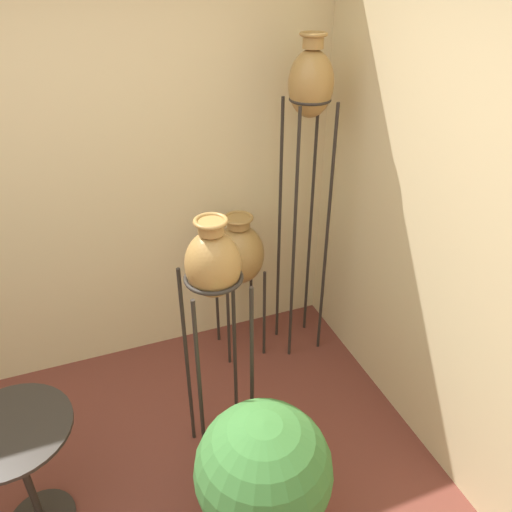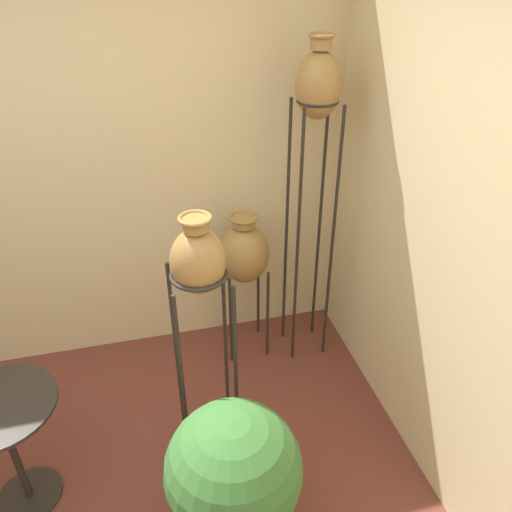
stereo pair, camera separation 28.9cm
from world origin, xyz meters
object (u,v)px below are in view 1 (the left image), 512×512
(vase_stand_tall, at_px, (310,100))
(side_table, at_px, (18,456))
(vase_stand_short, at_px, (239,255))
(potted_plant, at_px, (263,476))
(vase_stand_medium, at_px, (213,273))

(vase_stand_tall, bearing_deg, side_table, -156.07)
(vase_stand_short, bearing_deg, potted_plant, -105.17)
(vase_stand_short, bearing_deg, vase_stand_tall, -11.94)
(vase_stand_tall, height_order, side_table, vase_stand_tall)
(side_table, height_order, potted_plant, potted_plant)
(side_table, bearing_deg, vase_stand_medium, 5.00)
(side_table, bearing_deg, vase_stand_tall, 23.93)
(vase_stand_tall, relative_size, vase_stand_medium, 1.42)
(potted_plant, bearing_deg, vase_stand_short, 74.83)
(vase_stand_medium, bearing_deg, vase_stand_tall, 41.34)
(vase_stand_medium, distance_m, side_table, 1.20)
(potted_plant, bearing_deg, vase_stand_tall, 58.52)
(vase_stand_tall, relative_size, potted_plant, 2.56)
(vase_stand_medium, relative_size, potted_plant, 1.81)
(vase_stand_short, xyz_separation_m, potted_plant, (-0.36, -1.34, -0.30))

